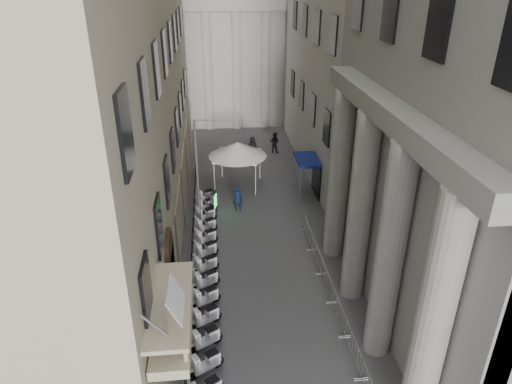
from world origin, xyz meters
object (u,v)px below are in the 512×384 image
(info_kiosk, at_px, (214,203))
(pedestrian_a, at_px, (238,198))
(security_tent, at_px, (233,148))
(street_lamp, at_px, (201,166))
(pedestrian_b, at_px, (275,142))

(info_kiosk, distance_m, pedestrian_a, 1.74)
(info_kiosk, bearing_deg, security_tent, 86.41)
(street_lamp, bearing_deg, pedestrian_b, 73.07)
(pedestrian_a, bearing_deg, street_lamp, 37.94)
(pedestrian_a, bearing_deg, info_kiosk, 9.03)
(street_lamp, height_order, pedestrian_a, street_lamp)
(street_lamp, xyz_separation_m, pedestrian_a, (2.40, 2.00, -3.46))
(security_tent, relative_size, street_lamp, 0.60)
(pedestrian_b, bearing_deg, pedestrian_a, 100.86)
(security_tent, height_order, info_kiosk, security_tent)
(info_kiosk, height_order, pedestrian_b, pedestrian_b)
(security_tent, bearing_deg, pedestrian_a, -89.97)
(street_lamp, relative_size, pedestrian_b, 3.84)
(security_tent, distance_m, info_kiosk, 5.66)
(pedestrian_b, bearing_deg, street_lamp, 94.88)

